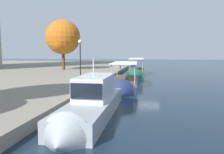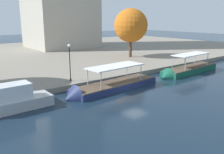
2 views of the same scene
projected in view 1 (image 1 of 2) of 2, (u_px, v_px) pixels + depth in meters
The scene contains 7 objects.
ground_plane at pixel (149, 86), 28.11m from camera, with size 220.00×220.00×0.00m, color #142333.
motor_yacht_0 at pixel (91, 106), 14.32m from camera, with size 11.01×2.57×4.52m.
tour_boat_1 at pixel (124, 85), 26.88m from camera, with size 13.41×3.87×4.20m.
tour_boat_2 at pixel (136, 73), 42.00m from camera, with size 13.24×3.40×4.10m.
mooring_bollard_0 at pixel (120, 67), 47.09m from camera, with size 0.26×0.26×0.84m.
lamp_post at pixel (80, 56), 24.66m from camera, with size 0.41×0.41×4.76m.
tree_0 at pixel (62, 37), 44.93m from camera, with size 6.75×7.16×9.77m.
Camera 1 is at (-28.20, -0.29, 4.09)m, focal length 36.74 mm.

